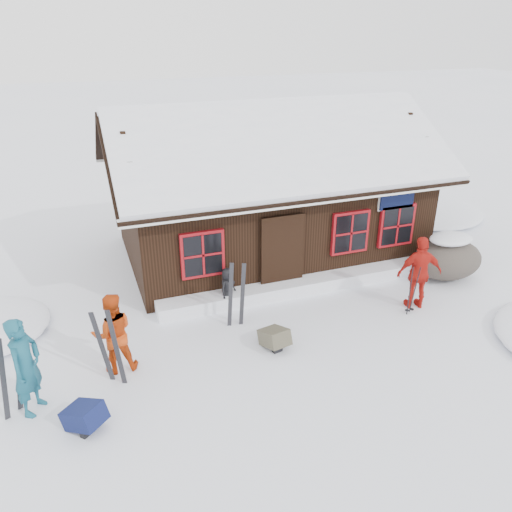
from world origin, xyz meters
The scene contains 15 objects.
ground centered at (0.00, 0.00, 0.00)m, with size 120.00×120.00×0.00m, color white.
mountain_hut centered at (1.50, 4.98, 1.58)m, with size 8.90×6.09×4.42m.
snow_drift centered at (1.50, 2.25, 0.17)m, with size 7.60×0.60×0.35m, color white.
snow_mounds centered at (1.65, 1.86, 0.00)m, with size 20.60×13.20×0.48m.
skier_teal centered at (-4.85, -0.05, 0.93)m, with size 0.67×0.44×1.85m, color #144F62.
skier_orange_left centered at (-3.36, 0.62, 0.83)m, with size 0.81×0.63×1.66m, color #C03C0D.
skier_orange_right centered at (3.63, 0.61, 0.91)m, with size 1.06×0.44×1.81m, color #B41A12.
skier_crouched centered at (-0.59, 2.20, 0.50)m, with size 0.49×0.32×1.01m, color black.
boulder centered at (5.36, 1.64, 0.56)m, with size 1.90×1.42×1.12m.
ski_pair_left centered at (-5.12, 0.00, 0.73)m, with size 0.50×0.26×1.56m.
ski_pair_mid centered at (-3.47, 0.26, 0.75)m, with size 0.50×0.25×1.60m.
ski_pair_right centered at (-0.65, 1.33, 0.75)m, with size 0.43×0.17×1.60m.
ski_poles centered at (3.34, 0.41, 0.58)m, with size 0.22×0.11×1.24m.
backpack_blue centered at (-4.04, -0.83, 0.17)m, with size 0.48×0.64×0.35m, color #101745.
backpack_olive centered at (-0.18, 0.22, 0.17)m, with size 0.46×0.62×0.34m, color #4A4635.
Camera 1 is at (-3.58, -7.85, 6.16)m, focal length 35.00 mm.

